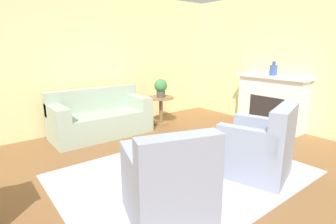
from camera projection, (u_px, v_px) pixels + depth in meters
ground_plane at (184, 174)px, 3.60m from camera, size 16.00×16.00×0.00m
wall_back at (94, 62)px, 5.45m from camera, size 9.62×0.12×2.80m
wall_right at (305, 63)px, 5.13m from camera, size 0.12×10.13×2.80m
rug at (184, 174)px, 3.60m from camera, size 3.23×2.39×0.01m
couch at (100, 118)px, 5.14m from camera, size 1.87×0.85×0.90m
armchair_left at (169, 187)px, 2.56m from camera, size 0.98×1.02×0.97m
armchair_right at (260, 149)px, 3.48m from camera, size 0.98×1.02×0.97m
ottoman_table at (190, 153)px, 3.60m from camera, size 0.79×0.79×0.42m
side_table at (161, 105)px, 5.84m from camera, size 0.57×0.57×0.62m
fireplace at (271, 101)px, 5.55m from camera, size 0.44×1.51×1.12m
vase_mantel_near at (273, 70)px, 5.39m from camera, size 0.15×0.15×0.29m
potted_plant_on_side_table at (161, 87)px, 5.74m from camera, size 0.28×0.28×0.40m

